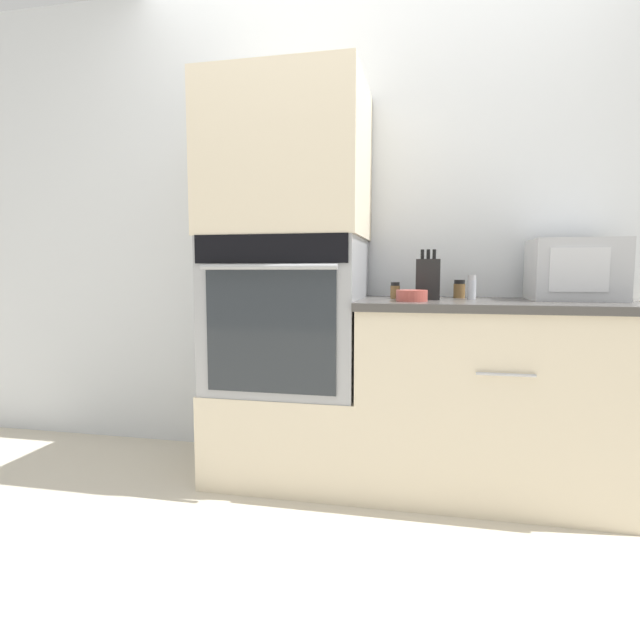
{
  "coord_description": "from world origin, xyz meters",
  "views": [
    {
      "loc": [
        0.28,
        -2.0,
        0.99
      ],
      "look_at": [
        -0.19,
        0.21,
        0.77
      ],
      "focal_mm": 28.0,
      "sensor_mm": 36.0,
      "label": 1
    }
  ],
  "objects_px": {
    "knife_block": "(428,279)",
    "condiment_jar_far": "(395,291)",
    "bowl": "(412,296)",
    "condiment_jar_near": "(459,289)",
    "microwave": "(575,270)",
    "condiment_jar_mid": "(472,288)",
    "wall_oven": "(289,313)"
  },
  "relations": [
    {
      "from": "microwave",
      "to": "condiment_jar_mid",
      "type": "xyz_separation_m",
      "value": [
        -0.44,
        -0.02,
        -0.08
      ]
    },
    {
      "from": "knife_block",
      "to": "condiment_jar_near",
      "type": "xyz_separation_m",
      "value": [
        0.15,
        0.13,
        -0.05
      ]
    },
    {
      "from": "bowl",
      "to": "condiment_jar_mid",
      "type": "bearing_deg",
      "value": 37.41
    },
    {
      "from": "wall_oven",
      "to": "microwave",
      "type": "xyz_separation_m",
      "value": [
        1.28,
        0.1,
        0.21
      ]
    },
    {
      "from": "condiment_jar_near",
      "to": "condiment_jar_far",
      "type": "bearing_deg",
      "value": -160.87
    },
    {
      "from": "bowl",
      "to": "condiment_jar_far",
      "type": "bearing_deg",
      "value": 112.31
    },
    {
      "from": "condiment_jar_near",
      "to": "condiment_jar_far",
      "type": "height_order",
      "value": "condiment_jar_near"
    },
    {
      "from": "knife_block",
      "to": "condiment_jar_mid",
      "type": "xyz_separation_m",
      "value": [
        0.2,
        0.03,
        -0.04
      ]
    },
    {
      "from": "knife_block",
      "to": "condiment_jar_mid",
      "type": "relative_size",
      "value": 2.05
    },
    {
      "from": "knife_block",
      "to": "bowl",
      "type": "bearing_deg",
      "value": -110.81
    },
    {
      "from": "microwave",
      "to": "condiment_jar_far",
      "type": "height_order",
      "value": "microwave"
    },
    {
      "from": "microwave",
      "to": "bowl",
      "type": "relative_size",
      "value": 2.76
    },
    {
      "from": "knife_block",
      "to": "condiment_jar_near",
      "type": "distance_m",
      "value": 0.21
    },
    {
      "from": "wall_oven",
      "to": "condiment_jar_near",
      "type": "relative_size",
      "value": 8.18
    },
    {
      "from": "bowl",
      "to": "condiment_jar_mid",
      "type": "distance_m",
      "value": 0.33
    },
    {
      "from": "condiment_jar_near",
      "to": "condiment_jar_far",
      "type": "relative_size",
      "value": 1.13
    },
    {
      "from": "microwave",
      "to": "condiment_jar_far",
      "type": "bearing_deg",
      "value": -178.66
    },
    {
      "from": "microwave",
      "to": "knife_block",
      "type": "bearing_deg",
      "value": -175.77
    },
    {
      "from": "wall_oven",
      "to": "bowl",
      "type": "xyz_separation_m",
      "value": [
        0.58,
        -0.12,
        0.1
      ]
    },
    {
      "from": "bowl",
      "to": "condiment_jar_near",
      "type": "relative_size",
      "value": 1.54
    },
    {
      "from": "microwave",
      "to": "knife_block",
      "type": "height_order",
      "value": "microwave"
    },
    {
      "from": "condiment_jar_far",
      "to": "bowl",
      "type": "bearing_deg",
      "value": -67.69
    },
    {
      "from": "wall_oven",
      "to": "bowl",
      "type": "bearing_deg",
      "value": -12.05
    },
    {
      "from": "condiment_jar_near",
      "to": "condiment_jar_far",
      "type": "xyz_separation_m",
      "value": [
        -0.3,
        -0.1,
        -0.0
      ]
    },
    {
      "from": "knife_block",
      "to": "condiment_jar_far",
      "type": "relative_size",
      "value": 2.96
    },
    {
      "from": "condiment_jar_mid",
      "to": "microwave",
      "type": "bearing_deg",
      "value": 2.63
    },
    {
      "from": "wall_oven",
      "to": "bowl",
      "type": "distance_m",
      "value": 0.6
    },
    {
      "from": "bowl",
      "to": "condiment_jar_far",
      "type": "xyz_separation_m",
      "value": [
        -0.08,
        0.2,
        0.01
      ]
    },
    {
      "from": "microwave",
      "to": "condiment_jar_mid",
      "type": "relative_size",
      "value": 3.34
    },
    {
      "from": "knife_block",
      "to": "condiment_jar_far",
      "type": "distance_m",
      "value": 0.16
    },
    {
      "from": "condiment_jar_far",
      "to": "knife_block",
      "type": "bearing_deg",
      "value": -10.73
    },
    {
      "from": "bowl",
      "to": "microwave",
      "type": "bearing_deg",
      "value": 17.58
    }
  ]
}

